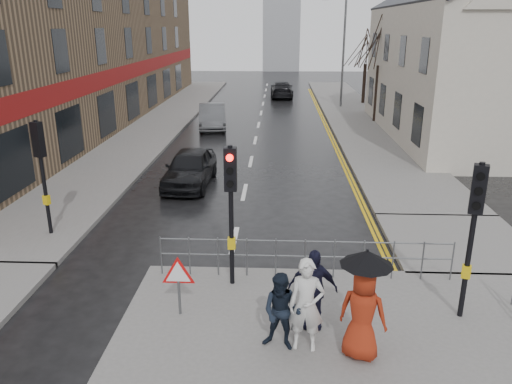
# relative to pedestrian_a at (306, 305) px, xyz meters

# --- Properties ---
(ground) EXTENTS (120.00, 120.00, 0.00)m
(ground) POSITION_rel_pedestrian_a_xyz_m (-1.83, 2.26, -1.07)
(ground) COLOR black
(ground) RESTS_ON ground
(left_pavement) EXTENTS (4.00, 44.00, 0.14)m
(left_pavement) POSITION_rel_pedestrian_a_xyz_m (-8.33, 25.26, -1.00)
(left_pavement) COLOR #605E5B
(left_pavement) RESTS_ON ground
(right_pavement) EXTENTS (4.00, 40.00, 0.14)m
(right_pavement) POSITION_rel_pedestrian_a_xyz_m (4.67, 27.26, -1.00)
(right_pavement) COLOR #605E5B
(right_pavement) RESTS_ON ground
(pavement_bridge_right) EXTENTS (4.00, 4.20, 0.14)m
(pavement_bridge_right) POSITION_rel_pedestrian_a_xyz_m (4.67, 5.26, -1.00)
(pavement_bridge_right) COLOR #605E5B
(pavement_bridge_right) RESTS_ON ground
(building_left_terrace) EXTENTS (8.00, 42.00, 10.00)m
(building_left_terrace) POSITION_rel_pedestrian_a_xyz_m (-13.83, 24.26, 3.93)
(building_left_terrace) COLOR brown
(building_left_terrace) RESTS_ON ground
(building_right_cream) EXTENTS (9.00, 16.40, 10.10)m
(building_right_cream) POSITION_rel_pedestrian_a_xyz_m (10.17, 20.26, 3.71)
(building_right_cream) COLOR #B7AF9F
(building_right_cream) RESTS_ON ground
(church_tower) EXTENTS (5.00, 5.00, 18.00)m
(church_tower) POSITION_rel_pedestrian_a_xyz_m (-0.33, 64.26, 7.93)
(church_tower) COLOR #979A9F
(church_tower) RESTS_ON ground
(traffic_signal_near_left) EXTENTS (0.28, 0.27, 3.40)m
(traffic_signal_near_left) POSITION_rel_pedestrian_a_xyz_m (-1.63, 2.46, 1.39)
(traffic_signal_near_left) COLOR black
(traffic_signal_near_left) RESTS_ON near_pavement
(traffic_signal_near_right) EXTENTS (0.34, 0.33, 3.40)m
(traffic_signal_near_right) POSITION_rel_pedestrian_a_xyz_m (3.37, 1.26, 1.39)
(traffic_signal_near_right) COLOR black
(traffic_signal_near_right) RESTS_ON near_pavement
(traffic_signal_far_left) EXTENTS (0.34, 0.33, 3.40)m
(traffic_signal_far_left) POSITION_rel_pedestrian_a_xyz_m (-7.33, 5.26, 1.39)
(traffic_signal_far_left) COLOR black
(traffic_signal_far_left) RESTS_ON left_pavement
(guard_railing_front) EXTENTS (7.14, 0.04, 1.00)m
(guard_railing_front) POSITION_rel_pedestrian_a_xyz_m (0.12, 2.86, -0.21)
(guard_railing_front) COLOR #595B5E
(guard_railing_front) RESTS_ON near_pavement
(warning_sign) EXTENTS (0.80, 0.07, 1.35)m
(warning_sign) POSITION_rel_pedestrian_a_xyz_m (-2.63, 1.05, -0.02)
(warning_sign) COLOR #595B5E
(warning_sign) RESTS_ON near_pavement
(street_lamp) EXTENTS (1.83, 0.25, 8.00)m
(street_lamp) POSITION_rel_pedestrian_a_xyz_m (3.99, 30.26, 3.64)
(street_lamp) COLOR #595B5E
(street_lamp) RESTS_ON right_pavement
(tree_near) EXTENTS (2.40, 2.40, 6.58)m
(tree_near) POSITION_rel_pedestrian_a_xyz_m (5.67, 24.26, 4.07)
(tree_near) COLOR black
(tree_near) RESTS_ON right_pavement
(tree_far) EXTENTS (2.40, 2.40, 5.64)m
(tree_far) POSITION_rel_pedestrian_a_xyz_m (6.17, 32.26, 3.36)
(tree_far) COLOR black
(tree_far) RESTS_ON right_pavement
(pedestrian_a) EXTENTS (0.72, 0.51, 1.85)m
(pedestrian_a) POSITION_rel_pedestrian_a_xyz_m (0.00, 0.00, 0.00)
(pedestrian_a) COLOR silver
(pedestrian_a) RESTS_ON near_pavement
(pedestrian_b) EXTENTS (0.89, 0.77, 1.55)m
(pedestrian_b) POSITION_rel_pedestrian_a_xyz_m (-0.46, -0.01, -0.15)
(pedestrian_b) COLOR black
(pedestrian_b) RESTS_ON near_pavement
(pedestrian_with_umbrella) EXTENTS (1.05, 0.96, 2.17)m
(pedestrian_with_umbrella) POSITION_rel_pedestrian_a_xyz_m (1.02, -0.21, 0.23)
(pedestrian_with_umbrella) COLOR maroon
(pedestrian_with_umbrella) RESTS_ON near_pavement
(pedestrian_d) EXTENTS (1.02, 0.47, 1.71)m
(pedestrian_d) POSITION_rel_pedestrian_a_xyz_m (0.17, 0.75, -0.07)
(pedestrian_d) COLOR black
(pedestrian_d) RESTS_ON near_pavement
(car_parked) EXTENTS (1.86, 4.25, 1.42)m
(car_parked) POSITION_rel_pedestrian_a_xyz_m (-4.03, 10.56, -0.35)
(car_parked) COLOR black
(car_parked) RESTS_ON ground
(car_mid) EXTENTS (2.16, 4.66, 1.48)m
(car_mid) POSITION_rel_pedestrian_a_xyz_m (-4.62, 22.02, -0.33)
(car_mid) COLOR #47494C
(car_mid) RESTS_ON ground
(car_far) EXTENTS (2.03, 4.80, 1.38)m
(car_far) POSITION_rel_pedestrian_a_xyz_m (-0.32, 35.95, -0.38)
(car_far) COLOR black
(car_far) RESTS_ON ground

